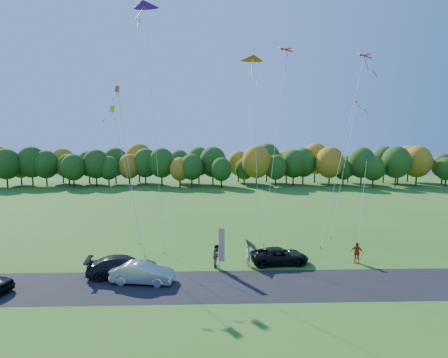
{
  "coord_description": "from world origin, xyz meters",
  "views": [
    {
      "loc": [
        -1.08,
        -29.22,
        10.76
      ],
      "look_at": [
        0.0,
        6.0,
        7.0
      ],
      "focal_mm": 28.0,
      "sensor_mm": 36.0,
      "label": 1
    }
  ],
  "objects_px": {
    "black_suv": "(279,256)",
    "person_east": "(357,253)",
    "silver_sedan": "(142,273)",
    "feather_flag": "(221,245)"
  },
  "relations": [
    {
      "from": "black_suv",
      "to": "person_east",
      "type": "xyz_separation_m",
      "value": [
        6.91,
        -0.01,
        0.24
      ]
    },
    {
      "from": "silver_sedan",
      "to": "person_east",
      "type": "bearing_deg",
      "value": -70.88
    },
    {
      "from": "black_suv",
      "to": "silver_sedan",
      "type": "distance_m",
      "value": 11.94
    },
    {
      "from": "silver_sedan",
      "to": "black_suv",
      "type": "bearing_deg",
      "value": -63.93
    },
    {
      "from": "silver_sedan",
      "to": "feather_flag",
      "type": "height_order",
      "value": "feather_flag"
    },
    {
      "from": "feather_flag",
      "to": "silver_sedan",
      "type": "bearing_deg",
      "value": -159.69
    },
    {
      "from": "silver_sedan",
      "to": "person_east",
      "type": "xyz_separation_m",
      "value": [
        18.2,
        3.88,
        0.16
      ]
    },
    {
      "from": "silver_sedan",
      "to": "person_east",
      "type": "height_order",
      "value": "person_east"
    },
    {
      "from": "black_suv",
      "to": "person_east",
      "type": "height_order",
      "value": "person_east"
    },
    {
      "from": "person_east",
      "to": "feather_flag",
      "type": "xyz_separation_m",
      "value": [
        -12.11,
        -1.62,
        1.32
      ]
    }
  ]
}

